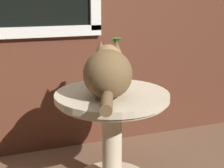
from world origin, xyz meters
The scene contains 3 objects.
wicker_side_table centered at (0.16, 0.08, 0.40)m, with size 0.63×0.63×0.57m.
cat centered at (0.12, 0.02, 0.70)m, with size 0.34×0.59×0.27m.
pewter_vase_with_ivy centered at (0.20, 0.20, 0.66)m, with size 0.14×0.14×0.29m.
Camera 1 is at (-0.42, -1.53, 1.08)m, focal length 52.23 mm.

